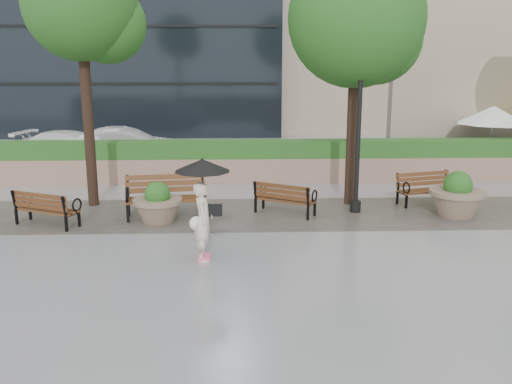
{
  "coord_description": "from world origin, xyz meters",
  "views": [
    {
      "loc": [
        -1.32,
        -11.37,
        4.06
      ],
      "look_at": [
        -0.87,
        0.91,
        1.1
      ],
      "focal_mm": 40.0,
      "sensor_mm": 36.0,
      "label": 1
    }
  ],
  "objects_px": {
    "pedestrian": "(203,199)",
    "car_left": "(73,148)",
    "bench_1": "(166,205)",
    "bench_3": "(426,195)",
    "planter_left": "(158,206)",
    "bench_2": "(285,205)",
    "planter_right": "(457,199)",
    "car_right": "(125,147)",
    "lamppost": "(358,141)",
    "bench_0": "(47,216)"
  },
  "relations": [
    {
      "from": "lamppost",
      "to": "pedestrian",
      "type": "relative_size",
      "value": 2.09
    },
    {
      "from": "bench_2",
      "to": "pedestrian",
      "type": "height_order",
      "value": "pedestrian"
    },
    {
      "from": "bench_3",
      "to": "pedestrian",
      "type": "xyz_separation_m",
      "value": [
        -5.96,
        -4.15,
        0.99
      ]
    },
    {
      "from": "planter_right",
      "to": "planter_left",
      "type": "bearing_deg",
      "value": -177.99
    },
    {
      "from": "bench_1",
      "to": "planter_left",
      "type": "relative_size",
      "value": 1.72
    },
    {
      "from": "bench_0",
      "to": "planter_left",
      "type": "xyz_separation_m",
      "value": [
        2.65,
        0.25,
        0.14
      ]
    },
    {
      "from": "bench_2",
      "to": "car_right",
      "type": "height_order",
      "value": "car_right"
    },
    {
      "from": "lamppost",
      "to": "car_left",
      "type": "distance_m",
      "value": 11.74
    },
    {
      "from": "bench_1",
      "to": "pedestrian",
      "type": "height_order",
      "value": "pedestrian"
    },
    {
      "from": "pedestrian",
      "to": "bench_2",
      "type": "bearing_deg",
      "value": -30.96
    },
    {
      "from": "pedestrian",
      "to": "car_left",
      "type": "bearing_deg",
      "value": 27.32
    },
    {
      "from": "bench_0",
      "to": "car_right",
      "type": "relative_size",
      "value": 0.4
    },
    {
      "from": "bench_3",
      "to": "planter_left",
      "type": "bearing_deg",
      "value": 175.87
    },
    {
      "from": "planter_left",
      "to": "bench_0",
      "type": "bearing_deg",
      "value": -174.71
    },
    {
      "from": "planter_left",
      "to": "planter_right",
      "type": "bearing_deg",
      "value": 2.01
    },
    {
      "from": "planter_right",
      "to": "car_right",
      "type": "height_order",
      "value": "car_right"
    },
    {
      "from": "pedestrian",
      "to": "bench_1",
      "type": "bearing_deg",
      "value": 19.59
    },
    {
      "from": "bench_3",
      "to": "car_right",
      "type": "height_order",
      "value": "car_right"
    },
    {
      "from": "bench_1",
      "to": "planter_right",
      "type": "relative_size",
      "value": 1.49
    },
    {
      "from": "bench_1",
      "to": "planter_left",
      "type": "xyz_separation_m",
      "value": [
        -0.16,
        -0.38,
        0.08
      ]
    },
    {
      "from": "planter_left",
      "to": "bench_1",
      "type": "bearing_deg",
      "value": 66.6
    },
    {
      "from": "bench_1",
      "to": "car_left",
      "type": "distance_m",
      "value": 8.58
    },
    {
      "from": "bench_0",
      "to": "planter_right",
      "type": "height_order",
      "value": "planter_right"
    },
    {
      "from": "bench_3",
      "to": "planter_right",
      "type": "relative_size",
      "value": 1.24
    },
    {
      "from": "bench_2",
      "to": "pedestrian",
      "type": "xyz_separation_m",
      "value": [
        -1.93,
        -3.26,
        1.0
      ]
    },
    {
      "from": "bench_1",
      "to": "car_left",
      "type": "bearing_deg",
      "value": 112.86
    },
    {
      "from": "bench_1",
      "to": "bench_3",
      "type": "bearing_deg",
      "value": 0.88
    },
    {
      "from": "bench_1",
      "to": "planter_right",
      "type": "xyz_separation_m",
      "value": [
        7.47,
        -0.11,
        0.14
      ]
    },
    {
      "from": "bench_3",
      "to": "planter_left",
      "type": "xyz_separation_m",
      "value": [
        -7.24,
        -1.45,
        0.14
      ]
    },
    {
      "from": "bench_2",
      "to": "bench_3",
      "type": "xyz_separation_m",
      "value": [
        4.03,
        0.89,
        0.01
      ]
    },
    {
      "from": "planter_right",
      "to": "car_right",
      "type": "bearing_deg",
      "value": 143.59
    },
    {
      "from": "pedestrian",
      "to": "car_right",
      "type": "bearing_deg",
      "value": 18.37
    },
    {
      "from": "lamppost",
      "to": "car_left",
      "type": "xyz_separation_m",
      "value": [
        -9.31,
        7.04,
        -1.27
      ]
    },
    {
      "from": "bench_3",
      "to": "planter_left",
      "type": "height_order",
      "value": "planter_left"
    },
    {
      "from": "bench_1",
      "to": "car_left",
      "type": "relative_size",
      "value": 0.48
    },
    {
      "from": "bench_0",
      "to": "car_left",
      "type": "distance_m",
      "value": 8.16
    },
    {
      "from": "bench_2",
      "to": "bench_3",
      "type": "bearing_deg",
      "value": -136.89
    },
    {
      "from": "lamppost",
      "to": "car_left",
      "type": "height_order",
      "value": "lamppost"
    },
    {
      "from": "lamppost",
      "to": "pedestrian",
      "type": "distance_m",
      "value": 5.17
    },
    {
      "from": "bench_1",
      "to": "bench_3",
      "type": "relative_size",
      "value": 1.2
    },
    {
      "from": "bench_0",
      "to": "lamppost",
      "type": "height_order",
      "value": "lamppost"
    },
    {
      "from": "planter_left",
      "to": "bench_3",
      "type": "bearing_deg",
      "value": 11.35
    },
    {
      "from": "car_left",
      "to": "pedestrian",
      "type": "relative_size",
      "value": 2.12
    },
    {
      "from": "lamppost",
      "to": "bench_3",
      "type": "bearing_deg",
      "value": 19.02
    },
    {
      "from": "bench_2",
      "to": "planter_right",
      "type": "bearing_deg",
      "value": -153.18
    },
    {
      "from": "planter_left",
      "to": "lamppost",
      "type": "distance_m",
      "value": 5.37
    },
    {
      "from": "bench_2",
      "to": "car_left",
      "type": "height_order",
      "value": "car_left"
    },
    {
      "from": "bench_2",
      "to": "lamppost",
      "type": "height_order",
      "value": "lamppost"
    },
    {
      "from": "bench_2",
      "to": "planter_right",
      "type": "distance_m",
      "value": 4.44
    },
    {
      "from": "bench_0",
      "to": "bench_1",
      "type": "distance_m",
      "value": 2.89
    }
  ]
}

